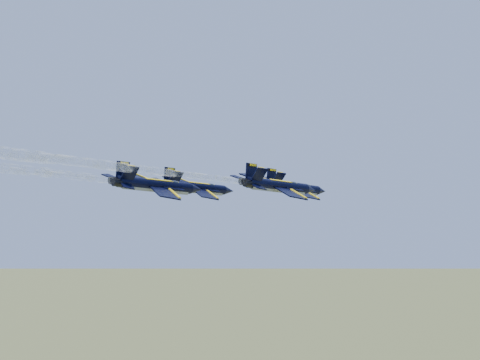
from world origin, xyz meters
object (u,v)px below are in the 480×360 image
Objects in this scene: jet_lead at (295,188)px; jet_slot at (157,185)px; jet_left at (197,187)px; jet_right at (279,186)px.

jet_lead is 27.89m from jet_slot.
jet_lead is at bearing 58.03° from jet_left.
jet_right is at bearing -57.19° from jet_lead.
jet_lead and jet_left have the same top height.
jet_left is at bearing -177.50° from jet_right.
jet_lead is 1.00× the size of jet_slot.
jet_slot is (5.40, -15.62, 0.00)m from jet_left.
jet_lead is at bearing 122.81° from jet_right.
jet_left is 16.88m from jet_right.
jet_left is 16.53m from jet_slot.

